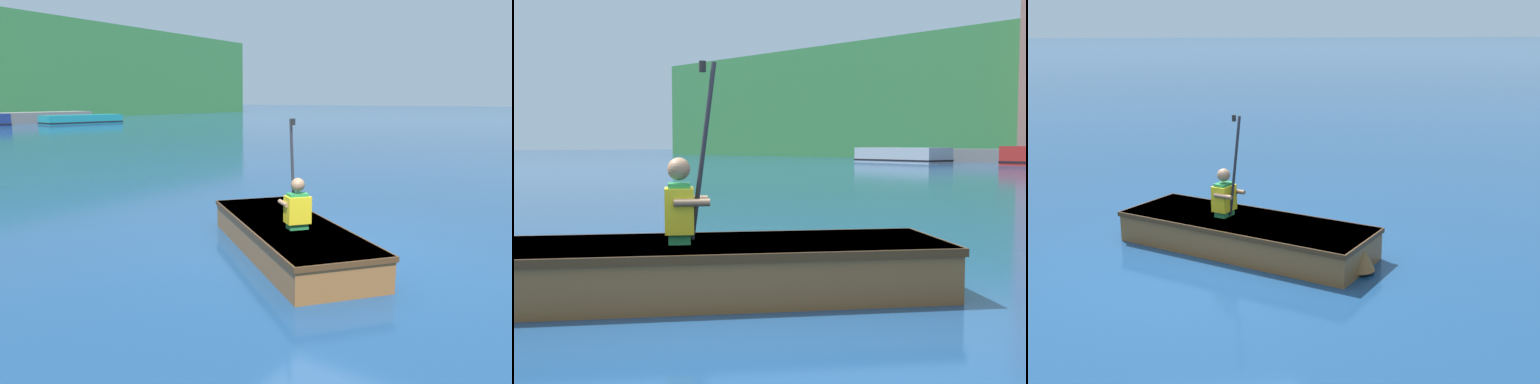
% 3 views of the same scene
% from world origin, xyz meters
% --- Properties ---
extents(ground_plane, '(300.00, 300.00, 0.00)m').
position_xyz_m(ground_plane, '(0.00, 0.00, 0.00)').
color(ground_plane, navy).
extents(rowboat_foreground, '(2.97, 3.36, 0.41)m').
position_xyz_m(rowboat_foreground, '(-0.43, 0.48, 0.23)').
color(rowboat_foreground, brown).
rests_on(rowboat_foreground, ground).
extents(person_paddler, '(0.45, 0.45, 1.34)m').
position_xyz_m(person_paddler, '(-0.66, 0.19, 0.70)').
color(person_paddler, '#267F3F').
rests_on(person_paddler, rowboat_foreground).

